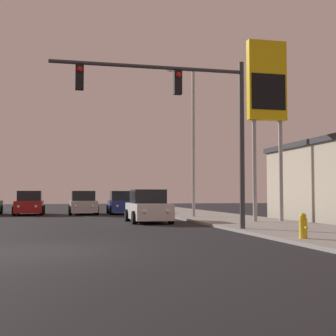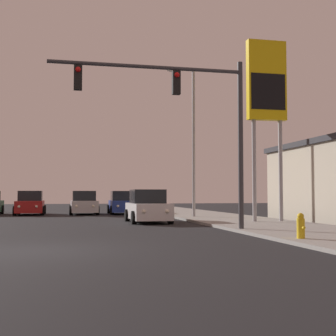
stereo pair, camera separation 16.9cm
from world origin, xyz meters
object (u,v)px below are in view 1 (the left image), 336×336
object	(u,v)px
street_lamp	(191,133)
car_silver	(83,204)
car_red	(29,204)
car_blue	(122,204)
car_white	(148,208)
traffic_light_mast	(189,108)
gas_station_sign	(267,91)
fire_hydrant	(303,226)

from	to	relation	value
street_lamp	car_silver	bearing A→B (deg)	130.93
car_red	car_silver	world-z (taller)	same
car_blue	car_white	bearing A→B (deg)	91.72
traffic_light_mast	gas_station_sign	world-z (taller)	gas_station_sign
car_blue	fire_hydrant	world-z (taller)	car_blue
car_blue	car_white	xyz separation A→B (m)	(0.08, -10.55, 0.00)
car_white	traffic_light_mast	size ratio (longest dim) A/B	0.58
gas_station_sign	car_red	bearing A→B (deg)	133.47
fire_hydrant	car_red	bearing A→B (deg)	113.60
car_blue	traffic_light_mast	size ratio (longest dim) A/B	0.58
gas_station_sign	fire_hydrant	distance (m)	10.94
car_silver	car_red	bearing A→B (deg)	-3.22
car_white	traffic_light_mast	world-z (taller)	traffic_light_mast
car_blue	car_white	world-z (taller)	same
car_red	traffic_light_mast	distance (m)	19.08
car_red	car_blue	bearing A→B (deg)	178.30
car_red	car_blue	world-z (taller)	same
car_red	gas_station_sign	distance (m)	18.69
traffic_light_mast	fire_hydrant	bearing A→B (deg)	-60.16
street_lamp	traffic_light_mast	bearing A→B (deg)	-105.86
car_silver	street_lamp	xyz separation A→B (m)	(6.13, -7.07, 4.36)
traffic_light_mast	street_lamp	bearing A→B (deg)	74.14
car_silver	fire_hydrant	world-z (taller)	car_silver
car_silver	car_blue	distance (m)	2.80
car_blue	street_lamp	xyz separation A→B (m)	(3.33, -7.12, 4.36)
gas_station_sign	car_blue	bearing A→B (deg)	114.03
street_lamp	fire_hydrant	distance (m)	15.00
car_silver	traffic_light_mast	distance (m)	17.90
fire_hydrant	car_silver	bearing A→B (deg)	104.88
car_silver	fire_hydrant	xyz separation A→B (m)	(5.67, -21.33, -0.27)
traffic_light_mast	gas_station_sign	bearing A→B (deg)	40.23
street_lamp	car_blue	bearing A→B (deg)	115.08
traffic_light_mast	street_lamp	distance (m)	10.48
car_blue	car_red	bearing A→B (deg)	0.33
car_blue	fire_hydrant	distance (m)	21.57
traffic_light_mast	car_blue	bearing A→B (deg)	91.57
car_red	fire_hydrant	bearing A→B (deg)	112.87
car_red	gas_station_sign	world-z (taller)	gas_station_sign
car_silver	gas_station_sign	bearing A→B (deg)	122.97
car_red	car_white	distance (m)	12.54
car_silver	car_blue	xyz separation A→B (m)	(2.80, 0.05, 0.00)
car_silver	traffic_light_mast	xyz separation A→B (m)	(3.27, -17.14, 3.97)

